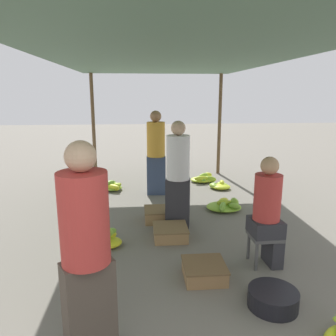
{
  "coord_description": "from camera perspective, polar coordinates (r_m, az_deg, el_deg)",
  "views": [
    {
      "loc": [
        -0.41,
        -1.36,
        1.93
      ],
      "look_at": [
        0.0,
        3.44,
        0.84
      ],
      "focal_mm": 35.0,
      "sensor_mm": 36.0,
      "label": 1
    }
  ],
  "objects": [
    {
      "name": "canopy_tarp",
      "position": [
        4.75,
        0.09,
        18.6
      ],
      "size": [
        3.38,
        6.5,
        0.04
      ],
      "primitive_type": "cube",
      "color": "#567A60",
      "rests_on": "canopy_post_front_left"
    },
    {
      "name": "banana_pile_right_3",
      "position": [
        7.36,
        6.14,
        -1.84
      ],
      "size": [
        0.56,
        0.45,
        0.2
      ],
      "color": "#BED02A",
      "rests_on": "ground"
    },
    {
      "name": "canopy_post_back_right",
      "position": [
        8.02,
        8.96,
        7.4
      ],
      "size": [
        0.08,
        0.08,
        2.39
      ],
      "primitive_type": "cylinder",
      "color": "brown",
      "rests_on": "ground"
    },
    {
      "name": "banana_pile_right_0",
      "position": [
        6.9,
        8.98,
        -3.08
      ],
      "size": [
        0.45,
        0.41,
        0.16
      ],
      "color": "#77B437",
      "rests_on": "ground"
    },
    {
      "name": "basin_black",
      "position": [
        3.39,
        17.8,
        -20.83
      ],
      "size": [
        0.46,
        0.46,
        0.17
      ],
      "color": "black",
      "rests_on": "ground"
    },
    {
      "name": "shopper_walking_far",
      "position": [
        6.28,
        -2.11,
        2.85
      ],
      "size": [
        0.37,
        0.36,
        1.62
      ],
      "color": "#384766",
      "rests_on": "ground"
    },
    {
      "name": "stool",
      "position": [
        3.99,
        16.46,
        -11.91
      ],
      "size": [
        0.34,
        0.34,
        0.37
      ],
      "color": "#4C4C4C",
      "rests_on": "ground"
    },
    {
      "name": "vendor_seated",
      "position": [
        3.86,
        17.04,
        -7.11
      ],
      "size": [
        0.36,
        0.36,
        1.27
      ],
      "color": "#2D2D33",
      "rests_on": "ground"
    },
    {
      "name": "crate_near",
      "position": [
        4.54,
        0.41,
        -11.14
      ],
      "size": [
        0.46,
        0.46,
        0.17
      ],
      "color": "#9E7A4C",
      "rests_on": "ground"
    },
    {
      "name": "banana_pile_right_1",
      "position": [
        5.7,
        10.01,
        -6.45
      ],
      "size": [
        0.59,
        0.68,
        0.2
      ],
      "color": "#A7C72E",
      "rests_on": "ground"
    },
    {
      "name": "crate_mid",
      "position": [
        5.14,
        -1.62,
        -8.11
      ],
      "size": [
        0.44,
        0.44,
        0.19
      ],
      "color": "#9E7A4C",
      "rests_on": "ground"
    },
    {
      "name": "vendor_foreground",
      "position": [
        2.46,
        -14.08,
        -13.71
      ],
      "size": [
        0.47,
        0.47,
        1.63
      ],
      "color": "#4C4238",
      "rests_on": "ground"
    },
    {
      "name": "canopy_post_back_left",
      "position": [
        7.86,
        -12.86,
        7.13
      ],
      "size": [
        0.08,
        0.08,
        2.39
      ],
      "primitive_type": "cylinder",
      "color": "brown",
      "rests_on": "ground"
    },
    {
      "name": "crate_far",
      "position": [
        3.68,
        6.33,
        -17.35
      ],
      "size": [
        0.45,
        0.45,
        0.17
      ],
      "color": "olive",
      "rests_on": "ground"
    },
    {
      "name": "banana_pile_left_0",
      "position": [
        4.41,
        -11.22,
        -11.97
      ],
      "size": [
        0.46,
        0.47,
        0.27
      ],
      "color": "yellow",
      "rests_on": "ground"
    },
    {
      "name": "shopper_walking_mid",
      "position": [
        4.71,
        1.74,
        -0.92
      ],
      "size": [
        0.39,
        0.39,
        1.57
      ],
      "color": "#2D2D33",
      "rests_on": "ground"
    },
    {
      "name": "banana_pile_left_1",
      "position": [
        6.78,
        -9.62,
        -3.21
      ],
      "size": [
        0.51,
        0.47,
        0.21
      ],
      "color": "#B9CE2B",
      "rests_on": "ground"
    }
  ]
}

